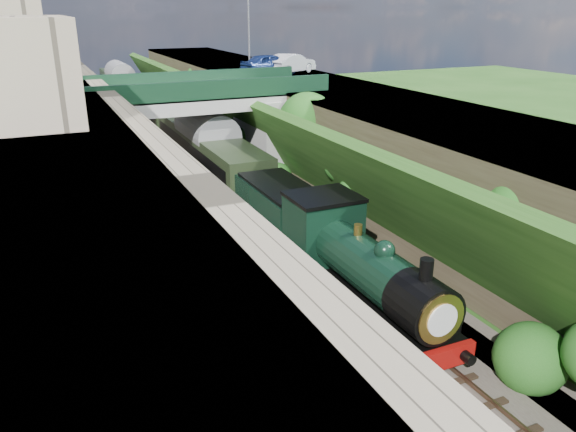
{
  "coord_description": "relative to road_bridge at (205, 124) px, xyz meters",
  "views": [
    {
      "loc": [
        -9.27,
        -11.84,
        11.32
      ],
      "look_at": [
        0.0,
        8.63,
        2.96
      ],
      "focal_mm": 35.0,
      "sensor_mm": 36.0,
      "label": 1
    }
  ],
  "objects": [
    {
      "name": "locomotive",
      "position": [
        0.26,
        -19.27,
        -2.18
      ],
      "size": [
        3.1,
        10.23,
        3.83
      ],
      "color": "black",
      "rests_on": "trackbed"
    },
    {
      "name": "lamppost",
      "position": [
        6.11,
        7.57,
        5.49
      ],
      "size": [
        0.87,
        0.15,
        6.0
      ],
      "color": "gray",
      "rests_on": "street_plateau_right"
    },
    {
      "name": "tree",
      "position": [
        4.97,
        -5.23,
        0.57
      ],
      "size": [
        3.6,
        3.8,
        6.6
      ],
      "color": "black",
      "rests_on": "ground"
    },
    {
      "name": "car_blue",
      "position": [
        7.52,
        6.8,
        3.01
      ],
      "size": [
        5.19,
        2.98,
        1.66
      ],
      "primitive_type": "imported",
      "rotation": [
        0.0,
        0.0,
        1.79
      ],
      "color": "navy",
      "rests_on": "street_plateau_right"
    },
    {
      "name": "building_near",
      "position": [
        -10.44,
        -10.0,
        4.92
      ],
      "size": [
        4.0,
        8.0,
        4.0
      ],
      "primitive_type": "cube",
      "color": "gray",
      "rests_on": "street_plateau_left"
    },
    {
      "name": "street_plateau_right",
      "position": [
        8.56,
        -4.0,
        -0.95
      ],
      "size": [
        8.0,
        90.0,
        6.25
      ],
      "primitive_type": "cube",
      "color": "#262628",
      "rests_on": "ground"
    },
    {
      "name": "tender",
      "position": [
        0.26,
        -11.91,
        -2.46
      ],
      "size": [
        2.7,
        6.0,
        3.05
      ],
      "color": "black",
      "rests_on": "trackbed"
    },
    {
      "name": "coach_middle",
      "position": [
        0.26,
        19.49,
        -2.03
      ],
      "size": [
        2.9,
        18.0,
        3.7
      ],
      "color": "black",
      "rests_on": "trackbed"
    },
    {
      "name": "street_plateau_left",
      "position": [
        -9.94,
        -4.0,
        -0.58
      ],
      "size": [
        6.0,
        90.0,
        7.0
      ],
      "primitive_type": "cube",
      "color": "#262628",
      "rests_on": "ground"
    },
    {
      "name": "coach_front",
      "position": [
        0.26,
        0.69,
        -2.03
      ],
      "size": [
        2.9,
        18.0,
        3.7
      ],
      "color": "black",
      "rests_on": "trackbed"
    },
    {
      "name": "road_bridge",
      "position": [
        0.0,
        0.0,
        0.0
      ],
      "size": [
        16.0,
        6.4,
        7.25
      ],
      "color": "gray",
      "rests_on": "ground"
    },
    {
      "name": "building_far",
      "position": [
        -11.44,
        6.0,
        5.92
      ],
      "size": [
        5.0,
        10.0,
        6.0
      ],
      "primitive_type": "cube",
      "color": "gray",
      "rests_on": "street_plateau_left"
    },
    {
      "name": "track_right",
      "position": [
        0.26,
        -4.0,
        -3.83
      ],
      "size": [
        2.5,
        90.0,
        0.2
      ],
      "color": "black",
      "rests_on": "trackbed"
    },
    {
      "name": "ground",
      "position": [
        -0.94,
        -24.0,
        -4.08
      ],
      "size": [
        160.0,
        160.0,
        0.0
      ],
      "primitive_type": "plane",
      "color": "#1E4714",
      "rests_on": "ground"
    },
    {
      "name": "car_silver",
      "position": [
        9.49,
        7.06,
        2.96
      ],
      "size": [
        5.0,
        3.71,
        1.57
      ],
      "primitive_type": "imported",
      "rotation": [
        0.0,
        0.0,
        2.06
      ],
      "color": "#BBBBC1",
      "rests_on": "street_plateau_right"
    },
    {
      "name": "trackbed",
      "position": [
        -0.94,
        -4.0,
        -3.98
      ],
      "size": [
        10.0,
        90.0,
        0.2
      ],
      "primitive_type": "cube",
      "color": "#473F38",
      "rests_on": "ground"
    },
    {
      "name": "retaining_wall",
      "position": [
        -6.44,
        -4.0,
        -0.58
      ],
      "size": [
        1.0,
        90.0,
        7.0
      ],
      "primitive_type": "cube",
      "color": "#756B56",
      "rests_on": "ground"
    },
    {
      "name": "embankment_slope",
      "position": [
        4.04,
        -6.56,
        -1.34
      ],
      "size": [
        4.63,
        90.0,
        6.4
      ],
      "color": "#1E4714",
      "rests_on": "ground"
    },
    {
      "name": "coach_rear",
      "position": [
        0.26,
        38.29,
        -2.03
      ],
      "size": [
        2.9,
        18.0,
        3.7
      ],
      "color": "black",
      "rests_on": "trackbed"
    },
    {
      "name": "track_left",
      "position": [
        -2.94,
        -4.0,
        -3.83
      ],
      "size": [
        2.5,
        90.0,
        0.2
      ],
      "color": "black",
      "rests_on": "trackbed"
    }
  ]
}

